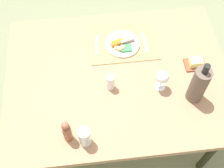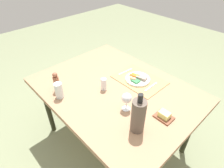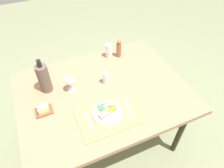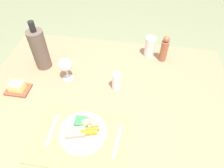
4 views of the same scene
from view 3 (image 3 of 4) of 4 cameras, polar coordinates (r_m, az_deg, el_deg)
ground_plane at (r=2.30m, az=-1.91°, el=-14.49°), size 8.00×8.00×0.00m
dining_table at (r=1.75m, az=-2.44°, el=-3.22°), size 1.40×1.06×0.74m
placemat at (r=1.54m, az=-1.26°, el=-8.86°), size 0.45×0.32×0.01m
dinner_plate at (r=1.54m, az=-1.30°, el=-7.78°), size 0.23×0.23×0.05m
fork at (r=1.52m, az=-6.59°, el=-10.09°), size 0.02×0.17×0.00m
knife at (r=1.58m, az=4.62°, el=-6.58°), size 0.03×0.17×0.00m
butter_dish at (r=1.63m, az=-18.68°, el=-6.88°), size 0.13×0.10×0.06m
cooler_bottle at (r=1.71m, az=-18.61°, el=1.56°), size 0.09×0.09×0.31m
water_tumbler at (r=2.01m, az=-0.83°, el=9.14°), size 0.07×0.07×0.14m
salt_shaker at (r=1.73m, az=-1.84°, el=1.72°), size 0.05×0.05×0.11m
pepper_mill at (r=2.00m, az=1.93°, el=9.84°), size 0.05×0.05×0.18m
wine_glass at (r=1.67m, az=-11.82°, el=0.86°), size 0.08×0.08×0.15m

